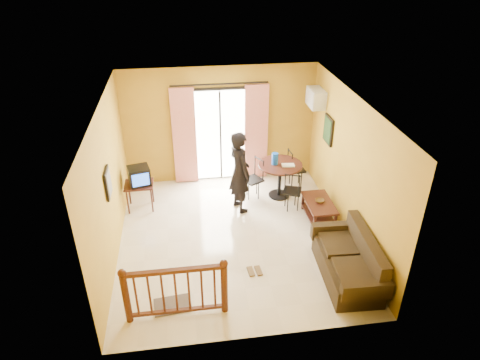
{
  "coord_description": "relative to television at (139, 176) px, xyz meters",
  "views": [
    {
      "loc": [
        -0.86,
        -6.85,
        5.23
      ],
      "look_at": [
        0.15,
        0.2,
        1.2
      ],
      "focal_mm": 32.0,
      "sensor_mm": 36.0,
      "label": 1
    }
  ],
  "objects": [
    {
      "name": "dining_table",
      "position": [
        3.11,
        0.07,
        -0.15
      ],
      "size": [
        0.99,
        0.99,
        0.82
      ],
      "color": "black",
      "rests_on": "ground"
    },
    {
      "name": "tv_table",
      "position": [
        -0.03,
        0.0,
        -0.28
      ],
      "size": [
        0.61,
        0.51,
        0.61
      ],
      "color": "black",
      "rests_on": "ground"
    },
    {
      "name": "room_shell",
      "position": [
        1.87,
        -1.36,
        0.89
      ],
      "size": [
        5.0,
        5.0,
        5.0
      ],
      "color": "white",
      "rests_on": "ground"
    },
    {
      "name": "television",
      "position": [
        0.0,
        0.0,
        0.0
      ],
      "size": [
        0.52,
        0.49,
        0.4
      ],
      "rotation": [
        0.0,
        0.0,
        0.23
      ],
      "color": "black",
      "rests_on": "tv_table"
    },
    {
      "name": "balcony_door",
      "position": [
        1.87,
        1.07,
        0.38
      ],
      "size": [
        2.25,
        0.14,
        2.46
      ],
      "color": "black",
      "rests_on": "ground"
    },
    {
      "name": "air_conditioner",
      "position": [
        3.96,
        0.59,
        1.34
      ],
      "size": [
        0.31,
        0.6,
        0.4
      ],
      "color": "silver",
      "rests_on": "room_shell"
    },
    {
      "name": "botanical_print",
      "position": [
        4.09,
        -0.06,
        0.84
      ],
      "size": [
        0.05,
        0.5,
        0.6
      ],
      "color": "black",
      "rests_on": "room_shell"
    },
    {
      "name": "dining_chairs",
      "position": [
        3.11,
        0.02,
        -0.81
      ],
      "size": [
        1.58,
        1.43,
        0.95
      ],
      "color": "black",
      "rests_on": "ground"
    },
    {
      "name": "standing_person",
      "position": [
        2.13,
        -0.33,
        0.1
      ],
      "size": [
        0.64,
        0.78,
        1.83
      ],
      "primitive_type": "imported",
      "rotation": [
        0.0,
        0.0,
        1.92
      ],
      "color": "black",
      "rests_on": "ground"
    },
    {
      "name": "serving_tray",
      "position": [
        3.26,
        -0.03,
        0.02
      ],
      "size": [
        0.3,
        0.21,
        0.02
      ],
      "primitive_type": "cube",
      "rotation": [
        0.0,
        0.0,
        -0.09
      ],
      "color": "beige",
      "rests_on": "dining_table"
    },
    {
      "name": "coffee_table",
      "position": [
        3.72,
        -0.99,
        -0.52
      ],
      "size": [
        0.54,
        0.98,
        0.43
      ],
      "color": "black",
      "rests_on": "ground"
    },
    {
      "name": "water_jug",
      "position": [
        2.98,
        0.09,
        0.15
      ],
      "size": [
        0.14,
        0.14,
        0.27
      ],
      "primitive_type": "cylinder",
      "color": "blue",
      "rests_on": "dining_table"
    },
    {
      "name": "doormat",
      "position": [
        0.63,
        -3.04,
        -0.8
      ],
      "size": [
        0.64,
        0.46,
        0.02
      ],
      "primitive_type": "cube",
      "rotation": [
        0.0,
        0.0,
        0.1
      ],
      "color": "#504640",
      "rests_on": "ground"
    },
    {
      "name": "sofa",
      "position": [
        3.72,
        -2.79,
        -0.49
      ],
      "size": [
        0.9,
        1.8,
        0.85
      ],
      "rotation": [
        0.0,
        0.0,
        -0.05
      ],
      "color": "black",
      "rests_on": "ground"
    },
    {
      "name": "picture_left",
      "position": [
        -0.35,
        -1.56,
        0.74
      ],
      "size": [
        0.05,
        0.42,
        0.52
      ],
      "color": "black",
      "rests_on": "room_shell"
    },
    {
      "name": "ground",
      "position": [
        1.87,
        -1.36,
        -0.81
      ],
      "size": [
        5.0,
        5.0,
        0.0
      ],
      "primitive_type": "plane",
      "color": "beige",
      "rests_on": "ground"
    },
    {
      "name": "stair_balustrade",
      "position": [
        0.72,
        -3.26,
        -0.25
      ],
      "size": [
        1.63,
        0.13,
        1.04
      ],
      "color": "#471E0F",
      "rests_on": "ground"
    },
    {
      "name": "bowl",
      "position": [
        3.72,
        -0.99,
        -0.35
      ],
      "size": [
        0.23,
        0.23,
        0.06
      ],
      "primitive_type": "imported",
      "rotation": [
        0.0,
        0.0,
        0.24
      ],
      "color": "brown",
      "rests_on": "coffee_table"
    },
    {
      "name": "sandals",
      "position": [
        2.1,
        -2.43,
        -0.79
      ],
      "size": [
        0.26,
        0.26,
        0.03
      ],
      "color": "brown",
      "rests_on": "ground"
    }
  ]
}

